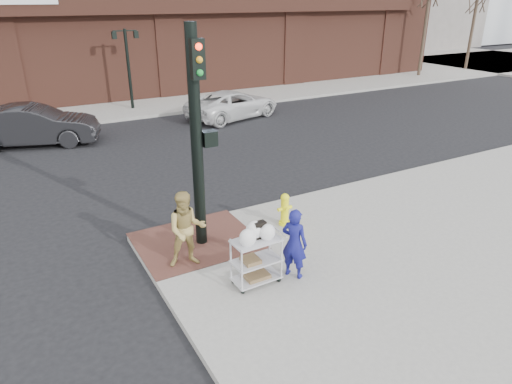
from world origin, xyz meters
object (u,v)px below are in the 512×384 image
woman_blue (294,243)px  pedestrian_tan (187,229)px  lamp_post (128,60)px  minivan_white (233,104)px  fire_hydrant (285,209)px  traffic_signal_pole (198,135)px  sedan_dark (33,125)px  utility_cart (256,257)px

woman_blue → pedestrian_tan: (-1.77, 1.50, 0.09)m
woman_blue → lamp_post: bearing=-36.3°
woman_blue → minivan_white: bearing=-53.5°
minivan_white → fire_hydrant: 12.14m
minivan_white → traffic_signal_pole: bearing=135.1°
sedan_dark → utility_cart: size_ratio=3.66×
minivan_white → lamp_post: bearing=29.6°
woman_blue → pedestrian_tan: size_ratio=0.90×
utility_cart → traffic_signal_pole: bearing=97.8°
traffic_signal_pole → sedan_dark: size_ratio=1.01×
pedestrian_tan → fire_hydrant: bearing=26.3°
woman_blue → fire_hydrant: (1.11, 2.08, -0.33)m
lamp_post → woman_blue: bearing=-94.5°
traffic_signal_pole → woman_blue: (1.10, -2.25, -1.91)m
traffic_signal_pole → pedestrian_tan: bearing=-131.5°
pedestrian_tan → woman_blue: bearing=-25.5°
lamp_post → fire_hydrant: size_ratio=4.61×
utility_cart → pedestrian_tan: bearing=125.1°
sedan_dark → fire_hydrant: sedan_dark is taller
lamp_post → utility_cart: (-2.19, -17.33, -1.85)m
utility_cart → fire_hydrant: (1.92, 1.93, -0.17)m
lamp_post → minivan_white: (3.97, -4.02, -1.93)m
lamp_post → woman_blue: 17.61m
pedestrian_tan → minivan_white: size_ratio=0.35×
lamp_post → sedan_dark: lamp_post is taller
lamp_post → utility_cart: size_ratio=2.95×
pedestrian_tan → sedan_dark: bearing=114.5°
lamp_post → minivan_white: bearing=-45.4°
woman_blue → utility_cart: size_ratio=1.14×
utility_cart → woman_blue: bearing=-10.5°
sedan_dark → minivan_white: size_ratio=1.01×
lamp_post → sedan_dark: bearing=-141.0°
minivan_white → fire_hydrant: (-4.23, -11.38, -0.09)m
traffic_signal_pole → fire_hydrant: size_ratio=5.76×
fire_hydrant → traffic_signal_pole: bearing=175.6°
traffic_signal_pole → sedan_dark: (-2.65, 11.08, -2.01)m
pedestrian_tan → utility_cart: size_ratio=1.27×
pedestrian_tan → utility_cart: pedestrian_tan is taller
lamp_post → traffic_signal_pole: 15.43m
minivan_white → utility_cart: 14.66m
traffic_signal_pole → sedan_dark: bearing=103.5°
sedan_dark → minivan_white: bearing=-71.3°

